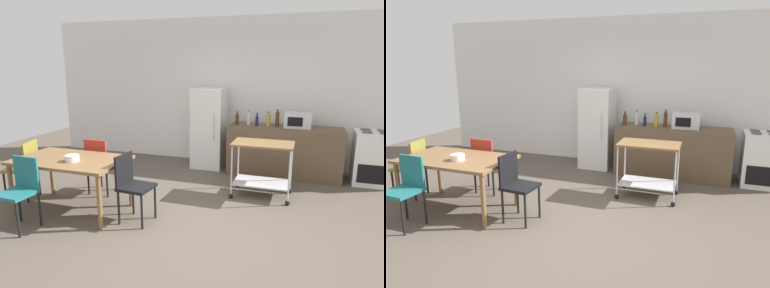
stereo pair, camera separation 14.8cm
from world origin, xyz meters
TOP-DOWN VIEW (x-y plane):
  - ground_plane at (0.00, 0.00)m, footprint 12.00×12.00m
  - back_wall at (0.00, 3.20)m, footprint 8.40×0.12m
  - kitchen_counter at (0.90, 2.60)m, footprint 2.00×0.64m
  - dining_table at (-1.75, 0.04)m, footprint 1.50×0.90m
  - chair_black at (-0.80, 0.01)m, footprint 0.43×0.43m
  - chair_olive at (-2.70, 0.17)m, footprint 0.48×0.48m
  - chair_red at (-1.74, 0.72)m, footprint 0.41×0.41m
  - chair_teal at (-2.01, -0.60)m, footprint 0.42×0.42m
  - stove_oven at (2.35, 2.62)m, footprint 0.60×0.61m
  - refrigerator at (-0.55, 2.70)m, footprint 0.60×0.63m
  - kitchen_cart at (0.67, 1.43)m, footprint 0.91×0.57m
  - bottle_sesame_oil at (0.03, 2.55)m, footprint 0.07×0.07m
  - bottle_sparkling_water at (0.23, 2.66)m, footprint 0.07×0.07m
  - bottle_olive_oil at (0.39, 2.56)m, footprint 0.06×0.06m
  - bottle_soda at (0.59, 2.61)m, footprint 0.08×0.08m
  - bottle_hot_sauce at (0.75, 2.60)m, footprint 0.07×0.07m
  - microwave at (1.11, 2.61)m, footprint 0.46×0.35m
  - fruit_bowl at (-1.64, -0.06)m, footprint 0.19×0.19m

SIDE VIEW (x-z plane):
  - ground_plane at x=0.00m, z-range 0.00..0.00m
  - kitchen_counter at x=0.90m, z-range 0.00..0.90m
  - stove_oven at x=2.35m, z-range -0.01..0.91m
  - chair_black at x=-0.80m, z-range 0.07..0.96m
  - chair_olive at x=-2.70m, z-range 0.07..0.96m
  - chair_red at x=-1.74m, z-range 0.07..0.96m
  - chair_teal at x=-2.01m, z-range 0.07..0.96m
  - kitchen_cart at x=0.67m, z-range 0.15..1.00m
  - dining_table at x=-1.75m, z-range 0.30..1.05m
  - refrigerator at x=-0.55m, z-range 0.00..1.55m
  - fruit_bowl at x=-1.64m, z-range 0.75..0.83m
  - bottle_olive_oil at x=0.39m, z-range 0.88..1.11m
  - bottle_sesame_oil at x=0.03m, z-range 0.88..1.13m
  - bottle_sparkling_water at x=0.23m, z-range 0.87..1.13m
  - bottle_soda at x=0.59m, z-range 0.88..1.14m
  - microwave at x=1.11m, z-range 0.90..1.16m
  - bottle_hot_sauce at x=0.75m, z-range 0.88..1.19m
  - back_wall at x=0.00m, z-range 0.00..2.90m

